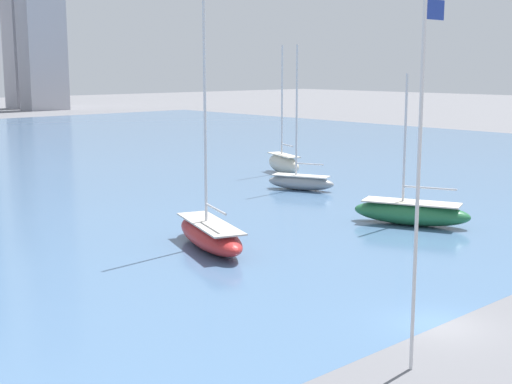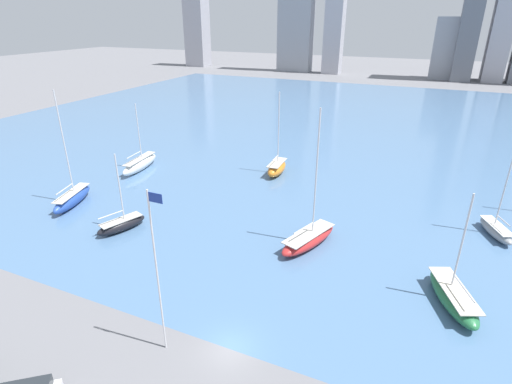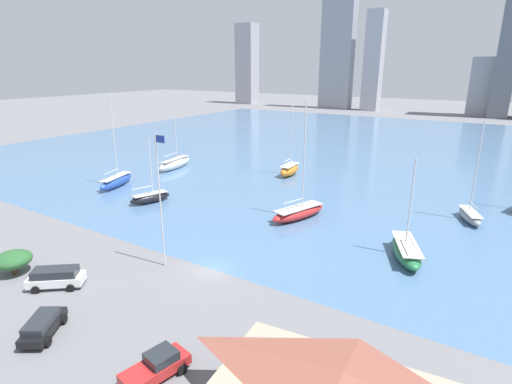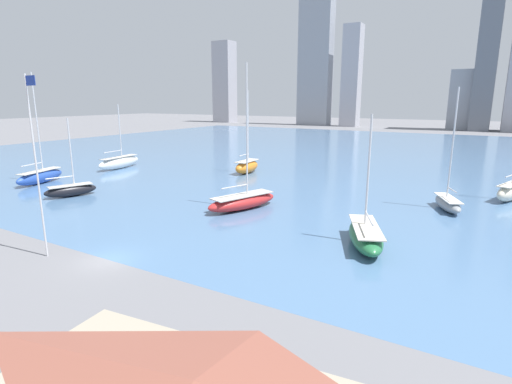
{
  "view_description": "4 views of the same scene",
  "coord_description": "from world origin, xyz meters",
  "px_view_note": "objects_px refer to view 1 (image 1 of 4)",
  "views": [
    {
      "loc": [
        -26.55,
        -16.9,
        11.41
      ],
      "look_at": [
        5.84,
        18.62,
        2.97
      ],
      "focal_mm": 50.0,
      "sensor_mm": 36.0,
      "label": 1
    },
    {
      "loc": [
        11.65,
        -21.2,
        24.58
      ],
      "look_at": [
        -6.11,
        18.88,
        5.05
      ],
      "focal_mm": 28.0,
      "sensor_mm": 36.0,
      "label": 2
    },
    {
      "loc": [
        23.21,
        -28.84,
        19.93
      ],
      "look_at": [
        -1.43,
        10.71,
        5.29
      ],
      "focal_mm": 28.0,
      "sensor_mm": 36.0,
      "label": 3
    },
    {
      "loc": [
        24.46,
        -19.12,
        12.1
      ],
      "look_at": [
        3.6,
        16.43,
        2.55
      ],
      "focal_mm": 28.0,
      "sensor_mm": 36.0,
      "label": 4
    }
  ],
  "objects_px": {
    "flag_pole": "(419,176)",
    "sailboat_red": "(210,234)",
    "sailboat_cream": "(284,163)",
    "sailboat_green": "(411,212)",
    "sailboat_gray": "(301,181)"
  },
  "relations": [
    {
      "from": "sailboat_green",
      "to": "sailboat_red",
      "type": "xyz_separation_m",
      "value": [
        -15.18,
        4.56,
        0.01
      ]
    },
    {
      "from": "sailboat_green",
      "to": "sailboat_red",
      "type": "distance_m",
      "value": 15.86
    },
    {
      "from": "sailboat_cream",
      "to": "sailboat_gray",
      "type": "distance_m",
      "value": 10.44
    },
    {
      "from": "sailboat_cream",
      "to": "sailboat_gray",
      "type": "bearing_deg",
      "value": -106.74
    },
    {
      "from": "flag_pole",
      "to": "sailboat_gray",
      "type": "height_order",
      "value": "flag_pole"
    },
    {
      "from": "flag_pole",
      "to": "sailboat_gray",
      "type": "xyz_separation_m",
      "value": [
        25.91,
        31.02,
        -6.59
      ]
    },
    {
      "from": "sailboat_cream",
      "to": "sailboat_red",
      "type": "distance_m",
      "value": 32.82
    },
    {
      "from": "sailboat_gray",
      "to": "sailboat_green",
      "type": "relative_size",
      "value": 1.23
    },
    {
      "from": "sailboat_gray",
      "to": "flag_pole",
      "type": "bearing_deg",
      "value": -153.0
    },
    {
      "from": "sailboat_cream",
      "to": "sailboat_red",
      "type": "xyz_separation_m",
      "value": [
        -26.13,
        -19.86,
        -0.23
      ]
    },
    {
      "from": "flag_pole",
      "to": "sailboat_cream",
      "type": "bearing_deg",
      "value": 51.0
    },
    {
      "from": "sailboat_gray",
      "to": "sailboat_red",
      "type": "xyz_separation_m",
      "value": [
        -20.05,
        -11.38,
        0.07
      ]
    },
    {
      "from": "sailboat_cream",
      "to": "flag_pole",
      "type": "bearing_deg",
      "value": -110.11
    },
    {
      "from": "sailboat_cream",
      "to": "sailboat_red",
      "type": "relative_size",
      "value": 0.86
    },
    {
      "from": "flag_pole",
      "to": "sailboat_red",
      "type": "distance_m",
      "value": 21.51
    }
  ]
}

